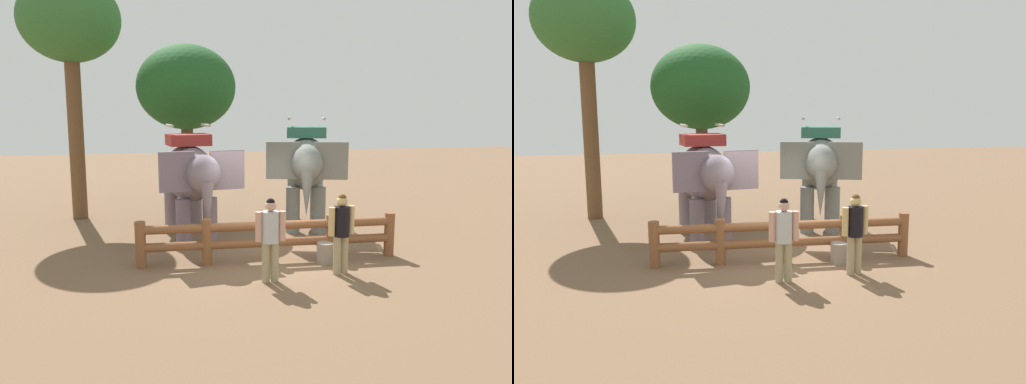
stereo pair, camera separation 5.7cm
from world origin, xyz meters
The scene contains 9 objects.
ground_plane centered at (0.00, 0.00, 0.00)m, with size 60.00×60.00×0.00m, color brown.
log_fence centered at (0.00, 0.06, 0.60)m, with size 6.07×0.58×1.05m.
elephant_near_left centered at (-1.57, 2.30, 1.74)m, with size 2.06×3.66×3.10m.
elephant_center centered at (1.87, 3.12, 1.83)m, with size 2.62×3.88×3.25m.
tourist_woman_in_black centered at (1.25, -1.15, 1.01)m, with size 0.61×0.39×1.74m.
tourist_man_in_blue centered at (-0.34, -1.32, 1.01)m, with size 0.61×0.36×1.74m.
tree_far_left centered at (-1.35, 5.54, 4.12)m, with size 3.13×3.13×5.50m.
tree_back_center centered at (-4.79, 5.98, 6.03)m, with size 3.07×3.07×7.50m.
feed_bucket centered at (1.19, -0.36, 0.24)m, with size 0.37×0.37×0.48m.
Camera 1 is at (-2.85, -11.00, 3.52)m, focal length 35.78 mm.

